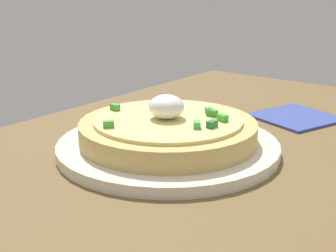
# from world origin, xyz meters

# --- Properties ---
(dining_table) EXTENTS (1.14, 0.70, 0.02)m
(dining_table) POSITION_xyz_m (0.00, 0.00, 0.01)
(dining_table) COLOR brown
(dining_table) RESTS_ON ground
(plate) EXTENTS (0.28, 0.28, 0.01)m
(plate) POSITION_xyz_m (-0.07, -0.10, 0.03)
(plate) COLOR silver
(plate) RESTS_ON dining_table
(pizza) EXTENTS (0.22, 0.22, 0.06)m
(pizza) POSITION_xyz_m (-0.07, -0.10, 0.05)
(pizza) COLOR tan
(pizza) RESTS_ON plate
(napkin) EXTENTS (0.14, 0.14, 0.00)m
(napkin) POSITION_xyz_m (-0.31, -0.03, 0.02)
(napkin) COLOR #374793
(napkin) RESTS_ON dining_table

